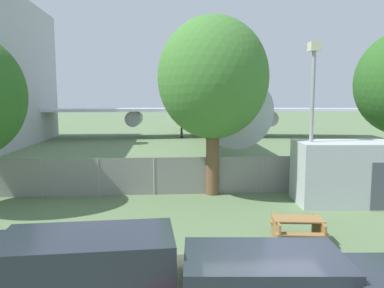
{
  "coord_description": "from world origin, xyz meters",
  "views": [
    {
      "loc": [
        -2.03,
        -6.57,
        4.42
      ],
      "look_at": [
        -0.57,
        13.51,
        2.0
      ],
      "focal_mm": 35.0,
      "sensor_mm": 36.0,
      "label": 1
    }
  ],
  "objects_px": {
    "airplane": "(203,105)",
    "tree_left_of_cabin": "(213,78)",
    "portable_cabin": "(352,173)",
    "picnic_bench_near_cabin": "(297,227)",
    "car_champagne_suv_mid_left": "(89,282)"
  },
  "relations": [
    {
      "from": "tree_left_of_cabin",
      "to": "car_champagne_suv_mid_left",
      "type": "xyz_separation_m",
      "value": [
        -3.64,
        -10.16,
        -4.35
      ]
    },
    {
      "from": "portable_cabin",
      "to": "tree_left_of_cabin",
      "type": "distance_m",
      "value": 7.25
    },
    {
      "from": "tree_left_of_cabin",
      "to": "picnic_bench_near_cabin",
      "type": "bearing_deg",
      "value": -72.53
    },
    {
      "from": "airplane",
      "to": "car_champagne_suv_mid_left",
      "type": "relative_size",
      "value": 10.09
    },
    {
      "from": "car_champagne_suv_mid_left",
      "to": "portable_cabin",
      "type": "bearing_deg",
      "value": -141.92
    },
    {
      "from": "airplane",
      "to": "portable_cabin",
      "type": "bearing_deg",
      "value": 9.35
    },
    {
      "from": "airplane",
      "to": "portable_cabin",
      "type": "height_order",
      "value": "airplane"
    },
    {
      "from": "tree_left_of_cabin",
      "to": "car_champagne_suv_mid_left",
      "type": "bearing_deg",
      "value": -109.74
    },
    {
      "from": "portable_cabin",
      "to": "picnic_bench_near_cabin",
      "type": "xyz_separation_m",
      "value": [
        -3.81,
        -4.1,
        -0.86
      ]
    },
    {
      "from": "picnic_bench_near_cabin",
      "to": "tree_left_of_cabin",
      "type": "height_order",
      "value": "tree_left_of_cabin"
    },
    {
      "from": "airplane",
      "to": "tree_left_of_cabin",
      "type": "xyz_separation_m",
      "value": [
        -2.01,
        -24.69,
        1.6
      ]
    },
    {
      "from": "portable_cabin",
      "to": "picnic_bench_near_cabin",
      "type": "distance_m",
      "value": 5.67
    },
    {
      "from": "picnic_bench_near_cabin",
      "to": "portable_cabin",
      "type": "bearing_deg",
      "value": 47.09
    },
    {
      "from": "airplane",
      "to": "car_champagne_suv_mid_left",
      "type": "height_order",
      "value": "airplane"
    },
    {
      "from": "airplane",
      "to": "portable_cabin",
      "type": "relative_size",
      "value": 9.54
    }
  ]
}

